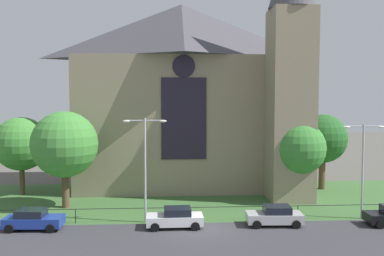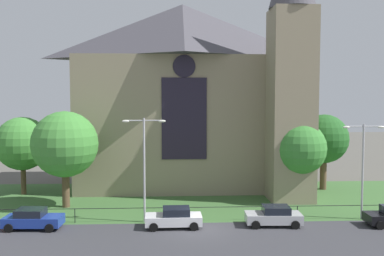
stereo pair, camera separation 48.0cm
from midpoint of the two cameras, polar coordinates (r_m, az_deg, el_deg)
name	(u,v)px [view 2 (the right image)]	position (r m, az deg, el deg)	size (l,w,h in m)	color
ground	(195,199)	(41.88, 0.77, -9.40)	(160.00, 160.00, 0.00)	#56544C
road_asphalt	(205,240)	(30.36, 2.20, -14.62)	(120.00, 8.00, 0.01)	#38383D
grass_verge	(196,204)	(39.94, 0.95, -10.06)	(120.00, 20.00, 0.01)	#3D6633
church_building	(190,93)	(47.30, -0.01, 4.68)	(23.20, 16.20, 26.00)	gray
iron_railing	(187,209)	(34.33, -0.20, -10.71)	(35.19, 0.07, 1.13)	black
tree_right_far	(324,139)	(47.54, 17.42, -1.41)	(5.16, 5.16, 8.00)	brown
tree_left_far	(23,144)	(46.19, -21.34, -1.96)	(5.36, 5.36, 7.83)	brown
tree_left_near	(65,144)	(39.43, -16.21, -2.11)	(5.85, 5.85, 8.57)	brown
tree_right_near	(299,149)	(41.21, 14.40, -2.67)	(5.04, 5.04, 7.54)	#4C3823
streetlamp_near	(144,156)	(33.43, -5.97, -3.75)	(3.37, 0.26, 8.18)	#B2B2B7
streetlamp_far	(363,158)	(36.81, 22.14, -3.76)	(3.37, 0.26, 7.66)	#B2B2B7
parked_car_blue	(33,219)	(34.49, -20.03, -11.29)	(4.28, 2.18, 1.51)	#1E3899
parked_car_white	(174,218)	(32.81, -1.96, -11.84)	(4.24, 2.09, 1.51)	silver
parked_car_silver	(274,216)	(33.87, 11.26, -11.41)	(4.28, 2.18, 1.51)	#B7B7BC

